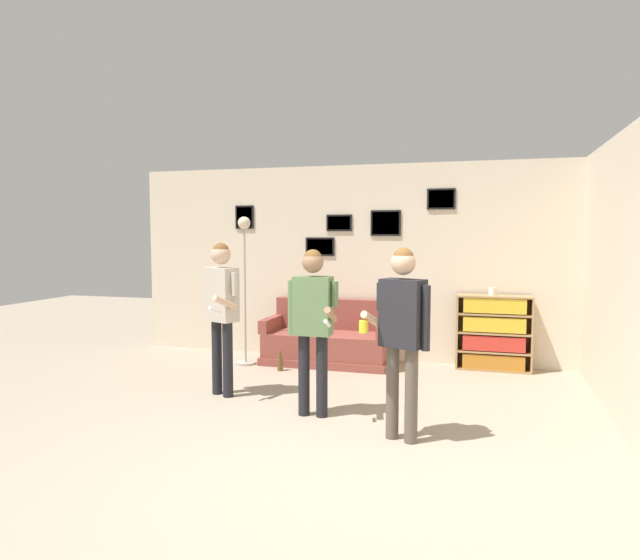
# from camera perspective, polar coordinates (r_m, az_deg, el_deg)

# --- Properties ---
(ground_plane) EXTENTS (20.00, 20.00, 0.00)m
(ground_plane) POSITION_cam_1_polar(r_m,az_deg,el_deg) (4.17, -3.79, -20.20)
(ground_plane) COLOR gray
(wall_back) EXTENTS (7.37, 0.08, 2.70)m
(wall_back) POSITION_cam_1_polar(r_m,az_deg,el_deg) (7.92, 6.64, 1.75)
(wall_back) COLOR beige
(wall_back) RESTS_ON ground_plane
(wall_right) EXTENTS (0.06, 6.61, 2.70)m
(wall_right) POSITION_cam_1_polar(r_m,az_deg,el_deg) (5.80, 28.17, 0.12)
(wall_right) COLOR beige
(wall_right) RESTS_ON ground_plane
(couch) EXTENTS (1.70, 0.80, 0.85)m
(couch) POSITION_cam_1_polar(r_m,az_deg,el_deg) (7.79, 0.80, -6.22)
(couch) COLOR brown
(couch) RESTS_ON ground_plane
(bookshelf) EXTENTS (0.94, 0.30, 0.97)m
(bookshelf) POSITION_cam_1_polar(r_m,az_deg,el_deg) (7.69, 16.99, -5.08)
(bookshelf) COLOR #A87F51
(bookshelf) RESTS_ON ground_plane
(floor_lamp) EXTENTS (0.28, 0.28, 1.98)m
(floor_lamp) POSITION_cam_1_polar(r_m,az_deg,el_deg) (7.66, -7.54, 0.43)
(floor_lamp) COLOR #ADA89E
(floor_lamp) RESTS_ON ground_plane
(person_player_foreground_left) EXTENTS (0.46, 0.57, 1.66)m
(person_player_foreground_left) POSITION_cam_1_polar(r_m,az_deg,el_deg) (6.21, -9.84, -2.23)
(person_player_foreground_left) COLOR black
(person_player_foreground_left) RESTS_ON ground_plane
(person_player_foreground_center) EXTENTS (0.50, 0.44, 1.61)m
(person_player_foreground_center) POSITION_cam_1_polar(r_m,az_deg,el_deg) (5.43, -0.73, -3.54)
(person_player_foreground_center) COLOR black
(person_player_foreground_center) RESTS_ON ground_plane
(person_watcher_holding_cup) EXTENTS (0.57, 0.37, 1.64)m
(person_watcher_holding_cup) POSITION_cam_1_polar(r_m,az_deg,el_deg) (4.83, 8.23, -4.34)
(person_watcher_holding_cup) COLOR brown
(person_watcher_holding_cup) RESTS_ON ground_plane
(bottle_on_floor) EXTENTS (0.07, 0.07, 0.26)m
(bottle_on_floor) POSITION_cam_1_polar(r_m,az_deg,el_deg) (7.40, -4.01, -8.28)
(bottle_on_floor) COLOR brown
(bottle_on_floor) RESTS_ON ground_plane
(drinking_cup) EXTENTS (0.09, 0.09, 0.10)m
(drinking_cup) POSITION_cam_1_polar(r_m,az_deg,el_deg) (7.61, 16.84, -1.09)
(drinking_cup) COLOR white
(drinking_cup) RESTS_ON bookshelf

